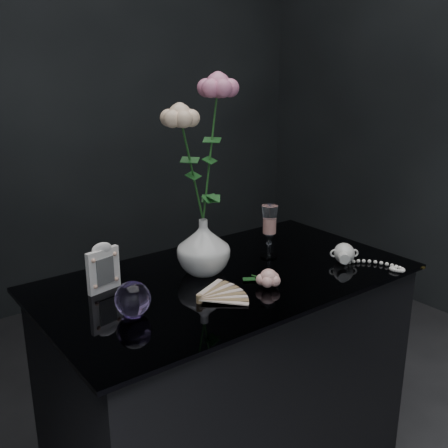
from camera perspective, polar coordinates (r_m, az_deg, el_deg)
table at (r=1.68m, az=0.40°, el=-17.71°), size 1.05×0.58×0.76m
vase at (r=1.48m, az=-2.25°, el=-2.47°), size 0.20×0.20×0.16m
wine_glass at (r=1.61m, az=4.96°, el=-0.84°), size 0.07×0.07×0.17m
picture_frame at (r=1.41m, az=-13.03°, el=-4.56°), size 0.11×0.10×0.13m
paperweight at (r=1.27m, az=-9.91°, el=-8.04°), size 0.10×0.10×0.09m
paper_fan at (r=1.33m, az=-2.73°, el=-8.06°), size 0.30×0.27×0.03m
loose_rose at (r=1.42m, az=4.88°, el=-5.86°), size 0.12×0.15×0.05m
pearl_jar at (r=1.62m, az=12.96°, el=-3.02°), size 0.30×0.30×0.06m
roses at (r=1.42m, az=-2.34°, el=8.64°), size 0.24×0.14×0.45m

